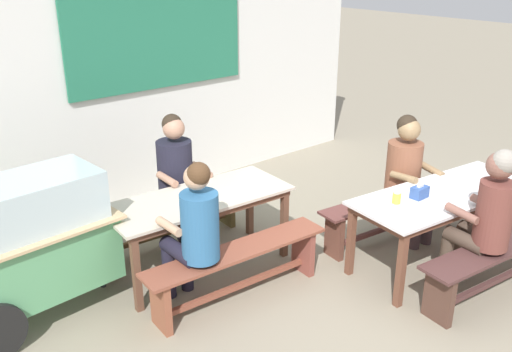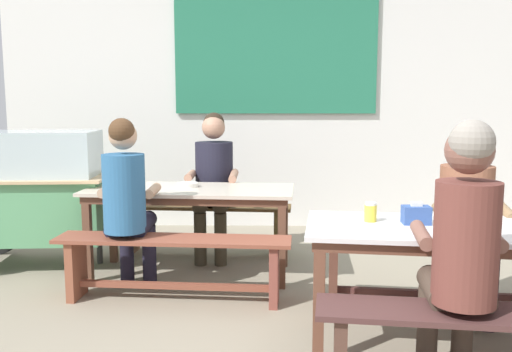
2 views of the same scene
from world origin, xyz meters
TOP-DOWN VIEW (x-y plane):
  - ground_plane at (0.00, 0.00)m, footprint 40.00×40.00m
  - backdrop_wall at (-0.00, 2.97)m, footprint 6.16×0.23m
  - dining_table_far at (-0.74, 1.11)m, footprint 1.74×0.81m
  - dining_table_near at (1.06, -0.28)m, footprint 1.96×0.95m
  - bench_far_back at (-0.69, 1.73)m, footprint 1.65×0.41m
  - bench_far_front at (-0.78, 0.49)m, footprint 1.72×0.43m
  - bench_near_back at (1.14, 0.34)m, footprint 1.82×0.48m
  - bench_near_front at (0.99, -0.89)m, footprint 1.76×0.52m
  - food_cart at (-2.13, 1.37)m, footprint 1.57×0.83m
  - person_near_front at (0.81, -0.80)m, footprint 0.43×0.54m
  - person_center_facing at (-0.60, 1.66)m, footprint 0.47×0.58m
  - person_left_back_turned at (-1.13, 0.59)m, footprint 0.41×0.58m
  - person_right_near_table at (1.23, 0.27)m, footprint 0.49×0.55m
  - tissue_box at (0.76, -0.19)m, footprint 0.16×0.10m
  - condiment_jar at (0.50, -0.13)m, footprint 0.07×0.07m
  - soup_bowl at (-0.77, 1.17)m, footprint 0.18×0.18m

SIDE VIEW (x-z plane):
  - ground_plane at x=0.00m, z-range 0.00..0.00m
  - bench_near_back at x=1.14m, z-range 0.08..0.55m
  - bench_far_back at x=-0.69m, z-range 0.08..0.55m
  - bench_far_front at x=-0.78m, z-range 0.08..0.55m
  - bench_near_front at x=0.99m, z-range 0.09..0.56m
  - dining_table_far at x=-0.74m, z-range 0.29..1.02m
  - dining_table_near at x=1.06m, z-range 0.29..1.03m
  - food_cart at x=-2.13m, z-range 0.08..1.26m
  - person_left_back_turned at x=-1.13m, z-range 0.08..1.41m
  - soup_bowl at x=-0.77m, z-range 0.73..0.77m
  - person_right_near_table at x=1.23m, z-range 0.11..1.40m
  - person_center_facing at x=-0.60m, z-range 0.10..1.44m
  - person_near_front at x=0.81m, z-range 0.10..1.46m
  - tissue_box at x=0.76m, z-range 0.72..0.85m
  - condiment_jar at x=0.50m, z-range 0.73..0.84m
  - backdrop_wall at x=0.00m, z-range 0.08..3.00m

